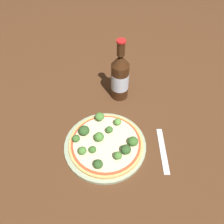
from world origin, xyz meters
TOP-DOWN VIEW (x-y plane):
  - ground_plane at (0.00, 0.00)m, footprint 3.00×3.00m
  - plate at (0.02, -0.01)m, footprint 0.26×0.26m
  - pizza at (0.02, -0.01)m, footprint 0.23×0.23m
  - broccoli_floret_0 at (-0.04, 0.03)m, footprint 0.04×0.04m
  - broccoli_floret_1 at (-0.06, -0.04)m, footprint 0.03×0.03m
  - broccoli_floret_2 at (0.04, -0.07)m, footprint 0.02×0.02m
  - broccoli_floret_3 at (0.10, -0.03)m, footprint 0.03×0.03m
  - broccoli_floret_4 at (0.04, 0.02)m, footprint 0.02×0.02m
  - broccoli_floret_5 at (-0.00, -0.00)m, footprint 0.03×0.03m
  - broccoli_floret_6 at (-0.07, 0.01)m, footprint 0.02×0.02m
  - broccoli_floret_7 at (0.01, 0.08)m, footprint 0.03×0.03m
  - broccoli_floret_8 at (0.07, 0.05)m, footprint 0.02×0.02m
  - broccoli_floret_9 at (-0.02, -0.09)m, footprint 0.03×0.03m
  - broccoli_floret_10 at (0.07, -0.06)m, footprint 0.03×0.03m
  - broccoli_floret_11 at (-0.03, -0.04)m, footprint 0.02×0.02m
  - beer_bottle at (0.11, 0.21)m, footprint 0.07×0.07m
  - fork at (0.19, -0.06)m, footprint 0.05×0.17m

SIDE VIEW (x-z plane):
  - ground_plane at x=0.00m, z-range 0.00..0.00m
  - fork at x=0.19m, z-range 0.00..0.00m
  - plate at x=0.02m, z-range 0.00..0.01m
  - pizza at x=0.02m, z-range 0.01..0.03m
  - broccoli_floret_6 at x=-0.07m, z-range 0.03..0.05m
  - broccoli_floret_11 at x=-0.03m, z-range 0.03..0.05m
  - broccoli_floret_3 at x=0.10m, z-range 0.03..0.05m
  - broccoli_floret_9 at x=-0.02m, z-range 0.03..0.05m
  - broccoli_floret_8 at x=0.07m, z-range 0.03..0.05m
  - broccoli_floret_10 at x=0.07m, z-range 0.03..0.06m
  - broccoli_floret_4 at x=0.04m, z-range 0.03..0.05m
  - broccoli_floret_2 at x=0.04m, z-range 0.03..0.05m
  - broccoli_floret_1 at x=-0.06m, z-range 0.03..0.06m
  - broccoli_floret_7 at x=0.01m, z-range 0.03..0.06m
  - broccoli_floret_0 at x=-0.04m, z-range 0.03..0.06m
  - broccoli_floret_5 at x=0.00m, z-range 0.03..0.06m
  - beer_bottle at x=0.11m, z-range -0.03..0.21m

